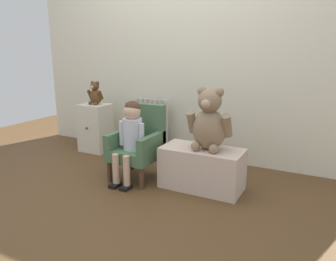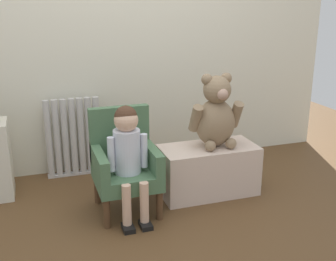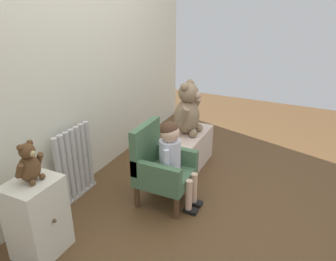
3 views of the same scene
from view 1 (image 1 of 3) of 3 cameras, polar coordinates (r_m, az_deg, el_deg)
name	(u,v)px [view 1 (image 1 of 3)]	position (r m, az deg, el deg)	size (l,w,h in m)	color
ground_plane	(118,198)	(2.70, -8.68, -11.57)	(6.00, 6.00, 0.00)	#52371F
back_wall	(185,45)	(3.52, 3.03, 14.70)	(3.80, 0.05, 2.40)	beige
radiator	(151,127)	(3.68, -2.96, 0.66)	(0.43, 0.05, 0.62)	#BDBAB7
small_dresser	(95,128)	(3.87, -12.51, 0.48)	(0.32, 0.30, 0.55)	beige
child_armchair	(138,143)	(3.00, -5.18, -2.24)	(0.40, 0.42, 0.67)	#466947
child_figure	(131,130)	(2.87, -6.44, 0.07)	(0.25, 0.35, 0.73)	silver
low_bench	(202,168)	(2.80, 5.91, -6.58)	(0.68, 0.34, 0.35)	beige
large_teddy_bear	(209,122)	(2.68, 7.21, 1.41)	(0.37, 0.26, 0.51)	#8A7154
small_teddy_bear	(95,94)	(3.79, -12.54, 6.19)	(0.19, 0.13, 0.26)	#54361D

